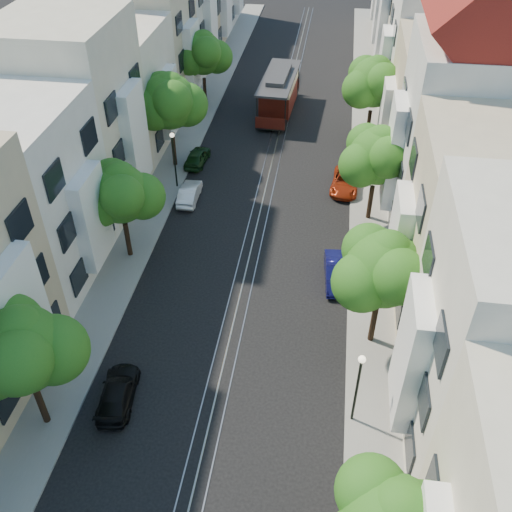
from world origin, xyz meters
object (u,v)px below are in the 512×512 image
at_px(tree_w_a, 22,351).
at_px(parked_car_w_mid, 189,193).
at_px(tree_e_c, 378,157).
at_px(tree_w_b, 121,195).
at_px(parked_car_e_far, 345,182).
at_px(tree_w_d, 203,55).
at_px(parked_car_w_near, 118,393).
at_px(tree_w_c, 170,103).
at_px(cable_car, 279,91).
at_px(parked_car_e_mid, 337,272).
at_px(parked_car_w_far, 197,157).
at_px(lamp_west, 174,152).
at_px(tree_e_d, 375,84).
at_px(tree_e_b, 384,271).
at_px(lamp_east, 358,379).

bearing_deg(tree_w_a, parked_car_w_mid, 83.49).
distance_m(tree_e_c, tree_w_a, 23.05).
bearing_deg(tree_w_b, parked_car_e_far, 36.91).
relative_size(tree_w_a, tree_w_b, 1.07).
xyz_separation_m(tree_w_d, parked_car_w_near, (2.74, -32.38, -4.06)).
height_order(tree_w_c, parked_car_w_mid, tree_w_c).
relative_size(cable_car, parked_car_e_mid, 2.36).
relative_size(cable_car, parked_car_w_near, 2.32).
bearing_deg(parked_car_e_mid, parked_car_w_mid, 140.49).
bearing_deg(parked_car_w_far, lamp_west, 82.67).
bearing_deg(parked_car_w_far, tree_e_d, -153.28).
bearing_deg(lamp_west, tree_e_d, 33.50).
bearing_deg(cable_car, parked_car_w_mid, -103.77).
bearing_deg(parked_car_e_mid, parked_car_e_far, 83.23).
distance_m(tree_e_b, parked_car_w_mid, 17.38).
bearing_deg(tree_e_d, tree_w_d, 160.85).
bearing_deg(cable_car, tree_w_b, -104.06).
relative_size(parked_car_e_mid, parked_car_w_near, 0.99).
height_order(lamp_west, parked_car_w_mid, lamp_west).
distance_m(tree_w_b, tree_w_c, 11.02).
bearing_deg(tree_w_a, parked_car_e_far, 59.43).
bearing_deg(lamp_west, tree_w_d, 93.44).
bearing_deg(parked_car_e_mid, parked_car_w_near, -139.51).
distance_m(lamp_east, lamp_west, 21.97).
xyz_separation_m(tree_e_c, parked_car_e_far, (-1.66, 3.57, -4.03)).
distance_m(tree_w_d, parked_car_w_near, 32.75).
bearing_deg(lamp_west, parked_car_w_mid, -48.63).
relative_size(tree_e_d, lamp_west, 1.65).
height_order(tree_w_d, parked_car_w_near, tree_w_d).
distance_m(lamp_west, parked_car_w_mid, 3.00).
bearing_deg(tree_w_b, tree_w_c, 90.00).
height_order(tree_w_a, parked_car_w_near, tree_w_a).
xyz_separation_m(tree_e_c, parked_car_w_mid, (-12.28, 0.57, -4.04)).
bearing_deg(tree_w_b, parked_car_w_far, 82.42).
xyz_separation_m(cable_car, parked_car_e_far, (6.10, -11.87, -1.38)).
distance_m(tree_e_d, parked_car_w_far, 14.60).
xyz_separation_m(tree_e_d, parked_car_e_mid, (-1.97, -17.51, -4.26)).
height_order(tree_e_b, tree_e_c, tree_e_b).
bearing_deg(parked_car_w_near, parked_car_e_far, -123.07).
distance_m(lamp_east, parked_car_w_near, 10.95).
bearing_deg(tree_w_a, cable_car, 78.77).
xyz_separation_m(tree_e_d, tree_w_b, (-14.40, -17.00, -0.47)).
xyz_separation_m(tree_e_c, parked_car_w_near, (-11.66, -16.38, -4.06)).
relative_size(tree_e_d, parked_car_w_mid, 2.01).
bearing_deg(tree_w_b, cable_car, 72.79).
bearing_deg(parked_car_w_mid, tree_w_c, -65.83).
relative_size(tree_e_b, parked_car_e_mid, 1.82).
bearing_deg(parked_car_w_far, parked_car_e_far, 173.70).
bearing_deg(lamp_east, parked_car_e_mid, 96.08).
height_order(cable_car, parked_car_e_mid, cable_car).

